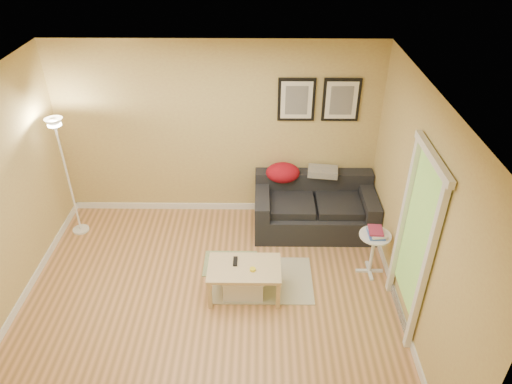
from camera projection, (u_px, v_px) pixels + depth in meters
floor at (209, 304)px, 5.62m from camera, size 4.50×4.50×0.00m
ceiling at (194, 98)px, 4.21m from camera, size 4.50×4.50×0.00m
wall_back at (218, 132)px, 6.60m from camera, size 4.50×0.00×4.50m
wall_right at (418, 217)px, 4.90m from camera, size 0.00×4.00×4.00m
baseboard_back at (221, 206)px, 7.27m from camera, size 4.50×0.02×0.10m
baseboard_left at (22, 299)px, 5.62m from camera, size 0.02×4.00×0.10m
baseboard_right at (398, 302)px, 5.58m from camera, size 0.02×4.00×0.10m
sofa at (315, 206)px, 6.69m from camera, size 1.70×0.90×0.75m
red_throw at (283, 173)px, 6.71m from camera, size 0.48×0.36×0.28m
plaid_throw at (323, 172)px, 6.72m from camera, size 0.45×0.32×0.10m
framed_print_left at (296, 100)px, 6.30m from camera, size 0.50×0.04×0.60m
framed_print_right at (341, 100)px, 6.29m from camera, size 0.50×0.04×0.60m
area_rug at (263, 280)px, 5.96m from camera, size 1.25×0.85×0.01m
green_runner at (230, 264)px, 6.22m from camera, size 0.70×0.50×0.01m
coffee_table at (244, 281)px, 5.65m from camera, size 0.88×0.56×0.43m
remote_control at (235, 261)px, 5.60m from camera, size 0.05×0.16×0.02m
tape_roll at (253, 269)px, 5.48m from camera, size 0.07×0.07×0.03m
storage_bin at (243, 284)px, 5.69m from camera, size 0.49×0.36×0.30m
side_table at (372, 254)px, 5.94m from camera, size 0.39×0.39×0.60m
book_stack at (376, 232)px, 5.76m from camera, size 0.22×0.27×0.08m
floor_lamp at (69, 181)px, 6.38m from camera, size 0.23×0.23×1.77m
doorway at (412, 247)px, 4.92m from camera, size 0.12×1.01×2.13m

